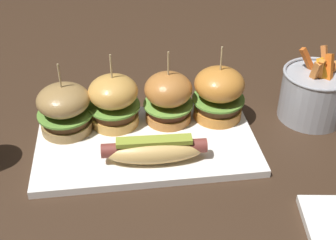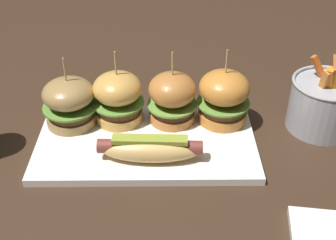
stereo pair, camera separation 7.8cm
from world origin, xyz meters
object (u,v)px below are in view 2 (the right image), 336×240
(slider_center_left, at_px, (118,97))
(slider_far_right, at_px, (224,97))
(fries_bucket, at_px, (324,103))
(slider_center_right, at_px, (172,97))
(slider_far_left, at_px, (69,102))
(hot_dog, at_px, (150,148))
(platter_main, at_px, (146,141))

(slider_center_left, xyz_separation_m, slider_far_right, (0.19, -0.00, 0.00))
(slider_far_right, relative_size, fries_bucket, 1.05)
(slider_center_right, bearing_deg, slider_far_left, -177.43)
(slider_far_right, bearing_deg, hot_dog, -139.16)
(platter_main, distance_m, slider_far_right, 0.16)
(hot_dog, xyz_separation_m, fries_bucket, (0.32, 0.11, 0.02))
(platter_main, xyz_separation_m, slider_center_right, (0.05, 0.06, 0.06))
(hot_dog, xyz_separation_m, slider_far_left, (-0.15, 0.11, 0.02))
(hot_dog, relative_size, slider_center_left, 1.24)
(hot_dog, xyz_separation_m, slider_center_right, (0.04, 0.12, 0.03))
(slider_far_left, height_order, slider_center_right, slider_center_right)
(slider_center_left, relative_size, fries_bucket, 1.02)
(slider_center_left, bearing_deg, slider_center_right, -0.82)
(hot_dog, bearing_deg, slider_far_right, 40.84)
(hot_dog, distance_m, slider_far_right, 0.18)
(slider_far_left, distance_m, fries_bucket, 0.47)
(platter_main, bearing_deg, fries_bucket, 9.35)
(hot_dog, distance_m, slider_far_left, 0.19)
(slider_center_right, distance_m, slider_far_right, 0.09)
(slider_far_left, bearing_deg, slider_center_left, 6.40)
(fries_bucket, bearing_deg, slider_far_right, 178.71)
(slider_center_left, height_order, slider_far_right, slider_far_right)
(platter_main, distance_m, slider_center_left, 0.10)
(platter_main, bearing_deg, slider_center_left, 130.79)
(slider_far_left, bearing_deg, slider_center_right, 2.57)
(hot_dog, bearing_deg, fries_bucket, 19.15)
(hot_dog, bearing_deg, slider_center_left, 117.46)
(slider_center_right, bearing_deg, fries_bucket, -1.16)
(hot_dog, distance_m, fries_bucket, 0.34)
(hot_dog, xyz_separation_m, slider_far_right, (0.13, 0.12, 0.03))
(hot_dog, xyz_separation_m, slider_center_left, (-0.06, 0.12, 0.03))
(platter_main, xyz_separation_m, hot_dog, (0.01, -0.06, 0.03))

